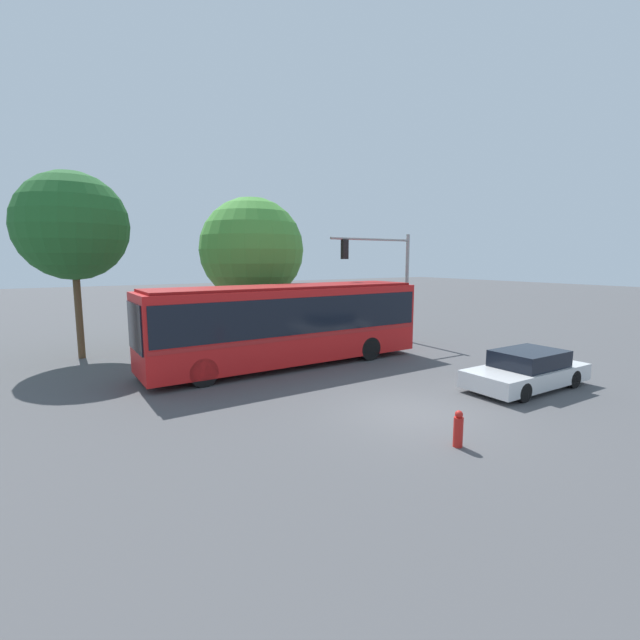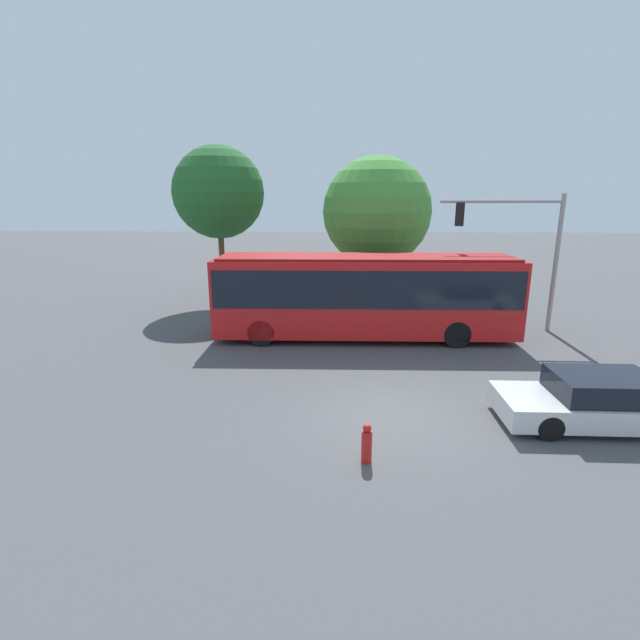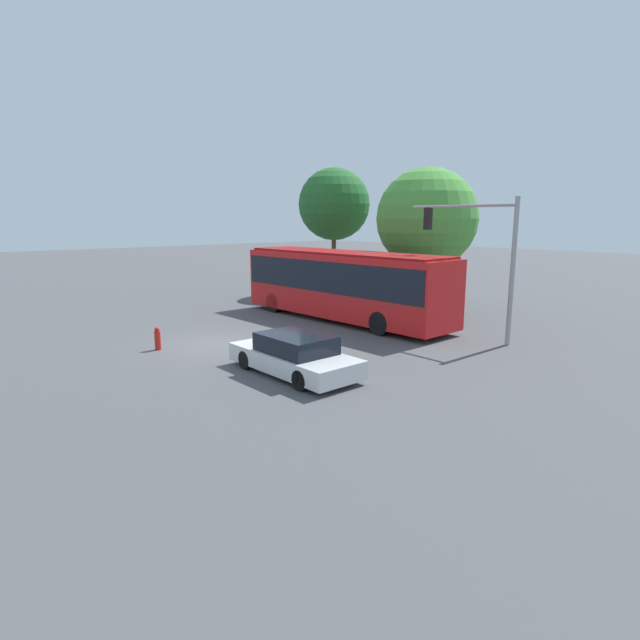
% 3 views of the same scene
% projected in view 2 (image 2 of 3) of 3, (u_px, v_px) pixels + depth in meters
% --- Properties ---
extents(ground_plane, '(140.00, 140.00, 0.00)m').
position_uv_depth(ground_plane, '(390.00, 416.00, 11.69)').
color(ground_plane, '#4C4C4F').
extents(city_bus, '(11.57, 2.83, 3.24)m').
position_uv_depth(city_bus, '(365.00, 292.00, 17.89)').
color(city_bus, red).
rests_on(city_bus, ground).
extents(sedan_foreground, '(4.58, 1.88, 1.27)m').
position_uv_depth(sedan_foreground, '(598.00, 401.00, 11.12)').
color(sedan_foreground, silver).
rests_on(sedan_foreground, ground).
extents(traffic_light_pole, '(4.83, 0.24, 5.54)m').
position_uv_depth(traffic_light_pole, '(525.00, 241.00, 18.45)').
color(traffic_light_pole, gray).
rests_on(traffic_light_pole, ground).
extents(flowering_hedge, '(7.45, 1.22, 1.31)m').
position_uv_depth(flowering_hedge, '(346.00, 298.00, 22.63)').
color(flowering_hedge, '#286028').
rests_on(flowering_hedge, ground).
extents(street_tree_left, '(4.52, 4.52, 7.92)m').
position_uv_depth(street_tree_left, '(219.00, 193.00, 22.93)').
color(street_tree_left, brown).
rests_on(street_tree_left, ground).
extents(street_tree_centre, '(5.18, 5.18, 7.34)m').
position_uv_depth(street_tree_centre, '(377.00, 212.00, 22.15)').
color(street_tree_centre, brown).
rests_on(street_tree_centre, ground).
extents(fire_hydrant, '(0.22, 0.22, 0.86)m').
position_uv_depth(fire_hydrant, '(367.00, 444.00, 9.53)').
color(fire_hydrant, red).
rests_on(fire_hydrant, ground).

